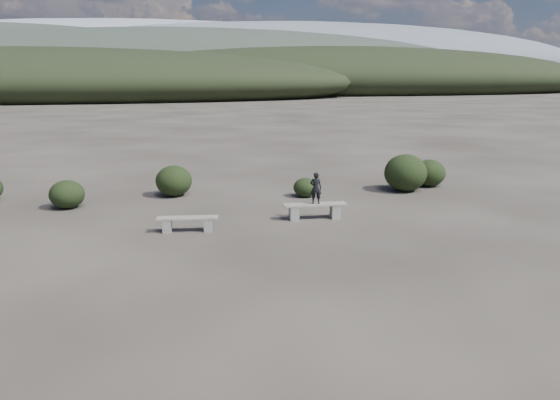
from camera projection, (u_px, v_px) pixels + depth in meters
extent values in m
plane|color=#2B2621|center=(294.00, 288.00, 11.56)|extent=(1200.00, 1200.00, 0.00)
cube|color=gray|center=(167.00, 226.00, 15.57)|extent=(0.27, 0.36, 0.39)
cube|color=gray|center=(208.00, 225.00, 15.67)|extent=(0.27, 0.36, 0.39)
cube|color=gray|center=(188.00, 218.00, 15.57)|extent=(1.77, 0.53, 0.05)
cube|color=gray|center=(294.00, 213.00, 16.87)|extent=(0.29, 0.39, 0.44)
cube|color=gray|center=(335.00, 211.00, 17.07)|extent=(0.29, 0.39, 0.44)
cube|color=gray|center=(315.00, 204.00, 16.91)|extent=(1.98, 0.47, 0.05)
imported|color=black|center=(316.00, 188.00, 16.80)|extent=(0.42, 0.34, 0.99)
ellipsoid|color=black|center=(67.00, 194.00, 18.29)|extent=(1.16, 1.16, 0.95)
ellipsoid|color=black|center=(174.00, 181.00, 20.07)|extent=(1.33, 1.33, 1.14)
ellipsoid|color=black|center=(305.00, 187.00, 19.99)|extent=(0.87, 0.87, 0.70)
ellipsoid|color=black|center=(405.00, 173.00, 20.91)|extent=(1.62, 1.62, 1.42)
ellipsoid|color=black|center=(429.00, 173.00, 21.81)|extent=(1.29, 1.29, 1.07)
ellipsoid|color=black|center=(41.00, 83.00, 92.69)|extent=(110.00, 40.00, 12.00)
ellipsoid|color=black|center=(345.00, 79.00, 122.36)|extent=(120.00, 44.00, 14.00)
ellipsoid|color=#2D372D|center=(184.00, 69.00, 163.52)|extent=(190.00, 64.00, 24.00)
ellipsoid|color=slate|center=(306.00, 63.00, 308.93)|extent=(340.00, 110.00, 44.00)
ellipsoid|color=#8F96A1|center=(136.00, 61.00, 386.35)|extent=(460.00, 140.00, 56.00)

